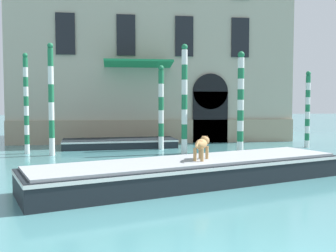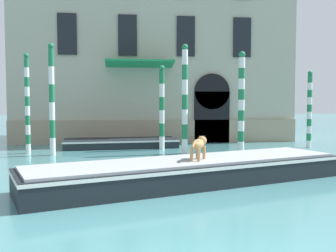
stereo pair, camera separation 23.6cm
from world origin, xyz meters
TOP-DOWN VIEW (x-y plane):
  - boat_foreground at (0.48, 6.43)m, footprint 8.83×4.82m
  - dog_on_deck at (0.68, 6.32)m, footprint 0.55×0.84m
  - boat_moored_near_palazzo at (-1.33, 14.79)m, footprint 5.34×2.26m
  - mooring_pole_0 at (-5.13, 13.13)m, footprint 0.20×0.20m
  - mooring_pole_1 at (7.33, 13.65)m, footprint 0.22×0.22m
  - mooring_pole_2 at (1.28, 12.29)m, footprint 0.25×0.25m
  - mooring_pole_3 at (3.75, 12.57)m, footprint 0.28×0.28m
  - mooring_pole_4 at (0.49, 13.78)m, footprint 0.25×0.25m
  - mooring_pole_5 at (-4.02, 12.40)m, footprint 0.23×0.23m

SIDE VIEW (x-z plane):
  - boat_moored_near_palazzo at x=-1.33m, z-range 0.01..0.42m
  - boat_foreground at x=0.48m, z-range 0.02..0.67m
  - dog_on_deck at x=0.68m, z-range 0.74..1.35m
  - mooring_pole_1 at x=7.33m, z-range 0.02..3.57m
  - mooring_pole_4 at x=0.49m, z-range 0.02..3.76m
  - mooring_pole_0 at x=-5.13m, z-range 0.02..4.13m
  - mooring_pole_3 at x=3.75m, z-range 0.02..4.28m
  - mooring_pole_5 at x=-4.02m, z-range 0.02..4.46m
  - mooring_pole_2 at x=1.28m, z-range 0.02..4.50m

